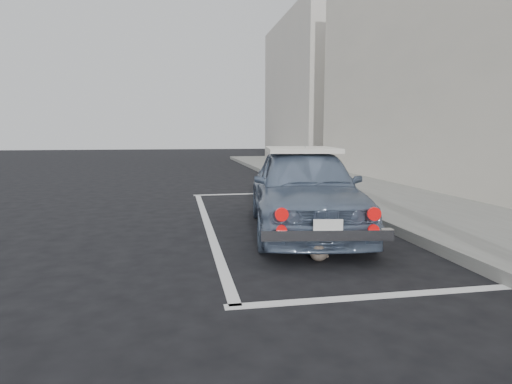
% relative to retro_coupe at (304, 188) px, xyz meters
% --- Properties ---
extents(ground, '(80.00, 80.00, 0.00)m').
position_rel_retro_coupe_xyz_m(ground, '(-0.55, -2.29, -0.67)').
color(ground, black).
rests_on(ground, ground).
extents(sidewalk, '(2.80, 40.00, 0.15)m').
position_rel_retro_coupe_xyz_m(sidewalk, '(2.65, -0.29, -0.59)').
color(sidewalk, slate).
rests_on(sidewalk, ground).
extents(building_far, '(3.50, 10.00, 8.00)m').
position_rel_retro_coupe_xyz_m(building_far, '(5.80, 17.71, 3.33)').
color(building_far, beige).
rests_on(building_far, ground).
extents(pline_rear, '(3.00, 0.12, 0.01)m').
position_rel_retro_coupe_xyz_m(pline_rear, '(-0.05, -2.79, -0.66)').
color(pline_rear, silver).
rests_on(pline_rear, ground).
extents(pline_front, '(3.00, 0.12, 0.01)m').
position_rel_retro_coupe_xyz_m(pline_front, '(-0.05, 4.21, -0.66)').
color(pline_front, silver).
rests_on(pline_front, ground).
extents(pline_side, '(0.12, 7.00, 0.01)m').
position_rel_retro_coupe_xyz_m(pline_side, '(-1.45, 0.71, -0.66)').
color(pline_side, silver).
rests_on(pline_side, ground).
extents(retro_coupe, '(2.13, 4.08, 1.32)m').
position_rel_retro_coupe_xyz_m(retro_coupe, '(0.00, 0.00, 0.00)').
color(retro_coupe, slate).
rests_on(retro_coupe, ground).
extents(cat, '(0.35, 0.48, 0.28)m').
position_rel_retro_coupe_xyz_m(cat, '(-0.29, -1.61, -0.54)').
color(cat, brown).
rests_on(cat, ground).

